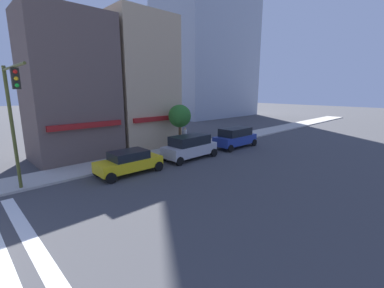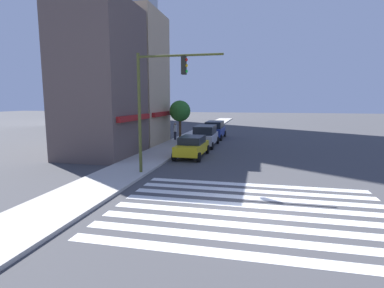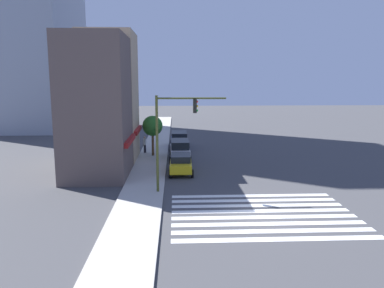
% 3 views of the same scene
% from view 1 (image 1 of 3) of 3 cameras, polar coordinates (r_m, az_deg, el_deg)
% --- Properties ---
extents(storefront_row, '(12.85, 5.30, 12.42)m').
position_cam_1_polar(storefront_row, '(24.36, -17.81, 12.24)').
color(storefront_row, brown).
rests_on(storefront_row, ground_plane).
extents(traffic_signal, '(0.32, 4.81, 6.84)m').
position_cam_1_polar(traffic_signal, '(15.92, -34.90, 6.31)').
color(traffic_signal, '#474C1E').
rests_on(traffic_signal, ground_plane).
extents(sedan_yellow, '(4.43, 2.02, 1.59)m').
position_cam_1_polar(sedan_yellow, '(17.91, -13.83, -3.85)').
color(sedan_yellow, yellow).
rests_on(sedan_yellow, ground_plane).
extents(suv_silver, '(4.73, 2.12, 1.94)m').
position_cam_1_polar(suv_silver, '(21.14, -0.49, -0.54)').
color(suv_silver, '#B7B7BC').
rests_on(suv_silver, ground_plane).
extents(suv_blue, '(4.71, 2.12, 1.94)m').
position_cam_1_polar(suv_blue, '(25.67, 9.58, 1.53)').
color(suv_blue, navy).
rests_on(suv_blue, ground_plane).
extents(pedestrian_white_shirt, '(0.32, 0.32, 1.77)m').
position_cam_1_polar(pedestrian_white_shirt, '(25.76, -1.52, 1.83)').
color(pedestrian_white_shirt, '#23232D').
rests_on(pedestrian_white_shirt, sidewalk_left).
extents(street_tree, '(2.09, 2.09, 4.14)m').
position_cam_1_polar(street_tree, '(23.75, -2.75, 6.17)').
color(street_tree, brown).
rests_on(street_tree, sidewalk_left).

